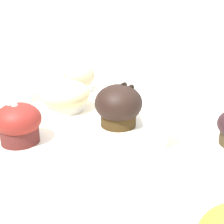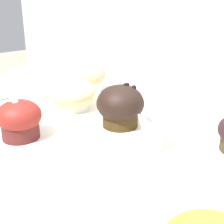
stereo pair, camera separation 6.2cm
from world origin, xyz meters
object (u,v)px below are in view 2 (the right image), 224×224
at_px(muffin_back_left, 72,95).
at_px(muffin_front_right, 19,119).
at_px(muffin_front_center, 120,106).
at_px(coffee_cup, 24,84).
at_px(muffin_back_right, 90,77).

distance_m(muffin_back_left, muffin_front_right, 0.19).
relative_size(muffin_front_center, coffee_cup, 0.80).
bearing_deg(muffin_back_right, muffin_front_right, -59.43).
xyz_separation_m(muffin_front_right, coffee_cup, (-0.22, 0.11, 0.00)).
bearing_deg(muffin_back_left, muffin_front_right, -65.69).
bearing_deg(muffin_front_right, coffee_cup, 153.36).
xyz_separation_m(muffin_back_right, coffee_cup, (-0.04, -0.19, 0.00)).
height_order(muffin_back_left, muffin_front_right, muffin_front_right).
bearing_deg(muffin_front_center, muffin_front_right, -112.97).
bearing_deg(muffin_front_right, muffin_back_left, 114.31).
relative_size(muffin_back_right, coffee_cup, 0.71).
bearing_deg(muffin_front_center, muffin_back_right, 157.54).
relative_size(muffin_back_left, muffin_front_right, 1.37).
height_order(muffin_back_left, coffee_cup, coffee_cup).
relative_size(muffin_front_right, coffee_cup, 0.69).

